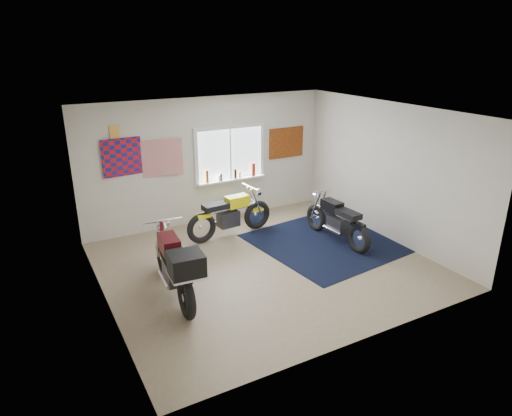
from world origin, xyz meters
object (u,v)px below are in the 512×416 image
navy_rug (325,242)px  maroon_tourer (176,267)px  black_chrome_bike (337,222)px  yellow_triumph (230,216)px

navy_rug → maroon_tourer: bearing=-169.8°
navy_rug → maroon_tourer: maroon_tourer is taller
black_chrome_bike → yellow_triumph: bearing=50.9°
black_chrome_bike → maroon_tourer: maroon_tourer is taller
navy_rug → maroon_tourer: (-3.27, -0.59, 0.55)m
maroon_tourer → yellow_triumph: bearing=-39.5°
navy_rug → black_chrome_bike: bearing=-4.9°
navy_rug → yellow_triumph: (-1.50, 1.24, 0.42)m
black_chrome_bike → maroon_tourer: (-3.51, -0.57, 0.14)m
yellow_triumph → maroon_tourer: bearing=-139.4°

